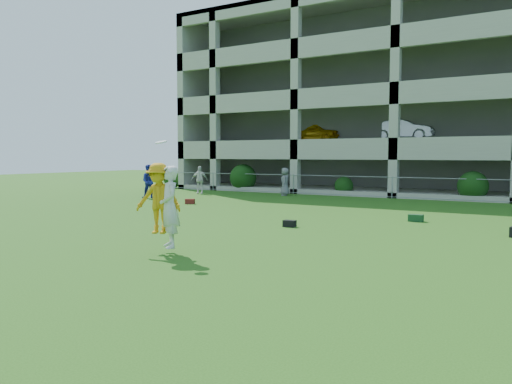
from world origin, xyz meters
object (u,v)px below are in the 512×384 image
Objects in this scene: bystander_a at (150,182)px; bystander_c at (285,182)px; parking_garage at (429,102)px; bystander_b at (200,180)px; frisbee_contest at (162,201)px.

bystander_a reaches higher than bystander_c.
parking_garage is (11.35, 15.47, 5.10)m from bystander_a.
bystander_b is at bearing 48.72° from bystander_a.
bystander_a is 19.85m from parking_garage.
bystander_c is (5.23, 1.30, -0.04)m from bystander_b.
bystander_c is at bearing -120.22° from parking_garage.
bystander_b is 5.39m from bystander_c.
bystander_a is at bearing -70.85° from bystander_c.
bystander_c is 12.75m from parking_garage.
bystander_b is at bearing 124.59° from frisbee_contest.
bystander_b is 0.06× the size of parking_garage.
bystander_b is 16.70m from parking_garage.
parking_garage is (0.48, 26.74, 4.76)m from frisbee_contest.
parking_garage is (11.09, 11.36, 5.17)m from bystander_b.
frisbee_contest is (5.38, -16.68, 0.44)m from bystander_c.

